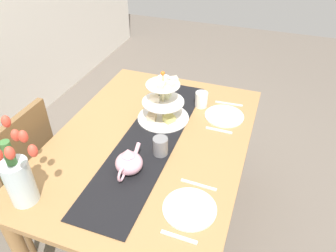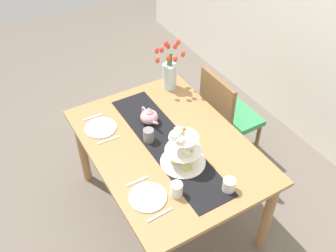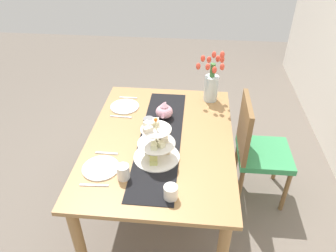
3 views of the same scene
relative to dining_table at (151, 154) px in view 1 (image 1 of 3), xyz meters
The scene contains 16 objects.
ground_plane 0.64m from the dining_table, ahead, with size 8.00×8.00×0.00m, color #6B6056.
dining_table is the anchor object (origin of this frame).
chair_left 0.79m from the dining_table, 109.92° to the left, with size 0.42×0.42×0.91m.
table_runner 0.11m from the dining_table, 90.00° to the right, with size 1.23×0.29×0.00m, color black.
tiered_cake_stand 0.29m from the dining_table, ahead, with size 0.30×0.30×0.30m.
teapot 0.31m from the dining_table, behind, with size 0.24×0.13×0.14m.
tulip_vase 0.72m from the dining_table, 147.98° to the left, with size 0.22×0.22×0.44m.
cream_jug 0.57m from the dining_table, 12.58° to the left, with size 0.08×0.08×0.09m, color white.
dinner_plate_left 0.52m from the dining_table, 138.55° to the right, with size 0.23×0.23×0.01m, color white.
fork_left 0.63m from the dining_table, 147.44° to the right, with size 0.02×0.15×0.01m, color silver.
knife_left 0.42m from the dining_table, 124.92° to the right, with size 0.01×0.17×0.01m, color silver.
dinner_plate_right 0.49m from the dining_table, 44.01° to the right, with size 0.23×0.23×0.01m, color white.
fork_right 0.40m from the dining_table, 58.98° to the right, with size 0.02×0.15×0.01m, color silver.
knife_right 0.60m from the dining_table, 34.24° to the right, with size 0.01×0.17×0.01m, color silver.
mug_grey 0.20m from the dining_table, 133.31° to the right, with size 0.08×0.08×0.10m, color slate.
mug_white_text 0.47m from the dining_table, 22.92° to the right, with size 0.08×0.08×0.10m, color white.
Camera 1 is at (-1.24, -0.54, 1.84)m, focal length 34.47 mm.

